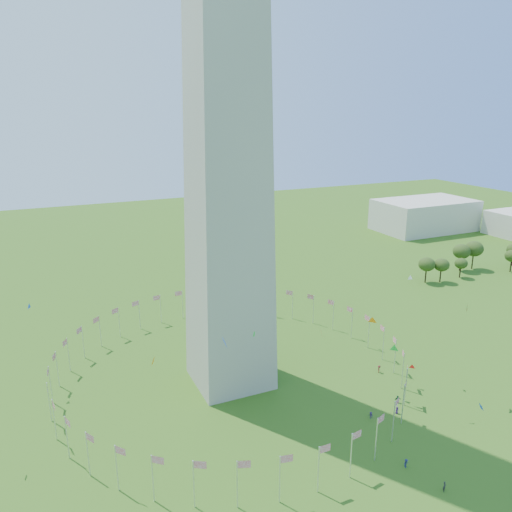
# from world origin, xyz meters

# --- Properties ---
(flag_ring) EXTENTS (80.24, 80.24, 9.00)m
(flag_ring) POSITION_xyz_m (-0.00, 50.00, 4.50)
(flag_ring) COLOR silver
(flag_ring) RESTS_ON ground
(gov_building_east_a) EXTENTS (50.00, 30.00, 16.00)m
(gov_building_east_a) POSITION_xyz_m (150.00, 150.00, 8.00)
(gov_building_east_a) COLOR beige
(gov_building_east_a) RESTS_ON ground
(crowd) EXTENTS (92.20, 64.59, 2.01)m
(crowd) POSITION_xyz_m (12.33, -0.87, 0.90)
(crowd) COLOR #262626
(crowd) RESTS_ON ground
(kites_aloft) EXTENTS (109.67, 80.73, 34.73)m
(kites_aloft) POSITION_xyz_m (18.78, 21.31, 20.69)
(kites_aloft) COLOR orange
(kites_aloft) RESTS_ON ground
(tree_line_east) EXTENTS (53.09, 15.67, 11.29)m
(tree_line_east) POSITION_xyz_m (114.99, 86.14, 4.90)
(tree_line_east) COLOR #38541C
(tree_line_east) RESTS_ON ground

